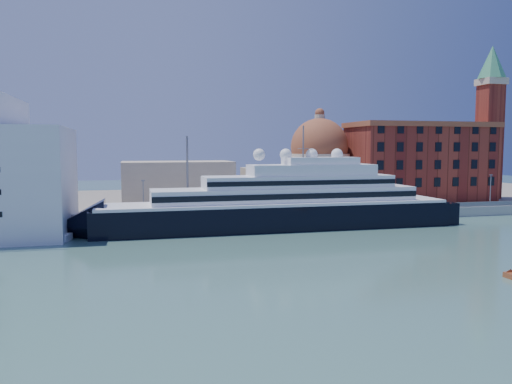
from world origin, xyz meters
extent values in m
plane|color=#3C6960|center=(0.00, 0.00, 0.00)|extent=(400.00, 400.00, 0.00)
cube|color=gray|center=(0.00, 34.00, 1.25)|extent=(180.00, 10.00, 2.50)
cube|color=slate|center=(0.00, 75.00, 1.00)|extent=(260.00, 72.00, 2.00)
cube|color=slate|center=(0.00, 29.50, 3.10)|extent=(180.00, 0.10, 1.20)
cube|color=black|center=(-1.58, 23.00, 2.22)|extent=(78.57, 12.09, 6.55)
cone|color=black|center=(-42.89, 23.00, 2.22)|extent=(10.07, 12.09, 12.09)
cube|color=black|center=(37.70, 23.00, 2.01)|extent=(6.04, 11.08, 6.04)
cube|color=white|center=(-1.58, 23.00, 5.74)|extent=(76.56, 12.29, 0.60)
cube|color=white|center=(0.43, 23.00, 7.56)|extent=(58.43, 10.07, 3.02)
cube|color=black|center=(0.43, 17.96, 7.56)|extent=(58.43, 0.15, 1.21)
cube|color=white|center=(3.45, 23.00, 10.38)|extent=(42.31, 9.07, 2.62)
cube|color=white|center=(6.47, 23.00, 12.89)|extent=(28.21, 8.06, 2.42)
cube|color=white|center=(8.49, 23.00, 14.91)|extent=(16.12, 7.05, 1.61)
cylinder|color=slate|center=(4.46, 23.00, 19.14)|extent=(0.30, 0.30, 7.05)
sphere|color=white|center=(-5.61, 23.00, 16.32)|extent=(2.62, 2.62, 2.62)
sphere|color=white|center=(0.43, 23.00, 16.32)|extent=(2.62, 2.62, 2.62)
sphere|color=white|center=(6.47, 23.00, 16.32)|extent=(2.62, 2.62, 2.62)
sphere|color=white|center=(12.52, 23.00, 16.32)|extent=(2.62, 2.62, 2.62)
cube|color=white|center=(-49.60, 20.26, 0.54)|extent=(11.41, 5.91, 1.45)
cube|color=white|center=(-47.83, 19.86, 1.72)|extent=(4.03, 3.00, 1.09)
cube|color=maroon|center=(52.00, 52.00, 13.00)|extent=(42.00, 18.00, 22.00)
cube|color=brown|center=(52.00, 52.00, 24.50)|extent=(43.00, 19.00, 1.50)
cube|color=maroon|center=(76.00, 52.00, 19.50)|extent=(6.00, 6.00, 35.00)
cube|color=beige|center=(76.00, 52.00, 38.00)|extent=(7.00, 7.00, 2.00)
cone|color=#3C845F|center=(76.00, 52.00, 44.00)|extent=(8.40, 8.40, 10.00)
cylinder|color=beige|center=(22.00, 58.00, 9.00)|extent=(18.00, 18.00, 14.00)
sphere|color=brown|center=(22.00, 58.00, 18.00)|extent=(17.00, 17.00, 17.00)
cylinder|color=beige|center=(22.00, 58.00, 26.00)|extent=(3.00, 3.00, 3.00)
cube|color=beige|center=(8.00, 56.00, 7.00)|extent=(18.00, 14.00, 10.00)
cube|color=beige|center=(-20.00, 58.00, 8.00)|extent=(30.00, 16.00, 12.00)
cylinder|color=slate|center=(-30.00, 31.00, 6.50)|extent=(0.24, 0.24, 8.00)
cube|color=slate|center=(-30.00, 31.00, 10.60)|extent=(0.80, 0.30, 0.25)
cylinder|color=slate|center=(0.00, 31.00, 6.50)|extent=(0.24, 0.24, 8.00)
cube|color=slate|center=(0.00, 31.00, 10.60)|extent=(0.80, 0.30, 0.25)
cylinder|color=slate|center=(30.00, 31.00, 6.50)|extent=(0.24, 0.24, 8.00)
cube|color=slate|center=(30.00, 31.00, 10.60)|extent=(0.80, 0.30, 0.25)
cylinder|color=slate|center=(60.00, 31.00, 6.50)|extent=(0.24, 0.24, 8.00)
cube|color=slate|center=(60.00, 31.00, 10.60)|extent=(0.80, 0.30, 0.25)
cylinder|color=slate|center=(-20.00, 33.00, 11.50)|extent=(0.50, 0.50, 18.00)
camera|label=1|loc=(-32.79, -81.46, 17.95)|focal=35.00mm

